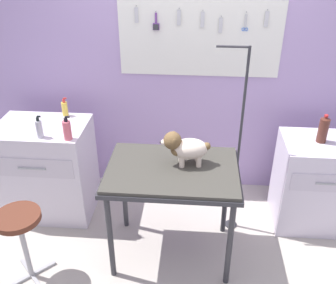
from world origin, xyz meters
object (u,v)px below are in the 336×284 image
at_px(counter_left, 48,169).
at_px(stool, 20,227).
at_px(grooming_arm, 237,153).
at_px(cabinet_right, 316,183).
at_px(detangler_spray, 65,109).
at_px(soda_bottle, 323,129).
at_px(grooming_table, 172,177).
at_px(dog, 185,147).

distance_m(counter_left, stool, 0.85).
distance_m(grooming_arm, cabinet_right, 0.84).
height_order(counter_left, detangler_spray, detangler_spray).
distance_m(grooming_arm, soda_bottle, 0.74).
relative_size(grooming_table, dog, 2.68).
bearing_deg(detangler_spray, soda_bottle, -4.65).
bearing_deg(counter_left, detangler_spray, 54.16).
xyz_separation_m(grooming_table, counter_left, (-1.20, 0.48, -0.31)).
bearing_deg(soda_bottle, grooming_table, -156.98).
xyz_separation_m(grooming_table, dog, (0.09, 0.06, 0.23)).
bearing_deg(grooming_table, dog, 36.18).
bearing_deg(grooming_table, cabinet_right, 22.02).
bearing_deg(cabinet_right, counter_left, -179.32).
distance_m(cabinet_right, soda_bottle, 0.54).
height_order(cabinet_right, stool, cabinet_right).
bearing_deg(soda_bottle, stool, -159.15).
bearing_deg(grooming_arm, stool, -155.57).
height_order(dog, stool, dog).
bearing_deg(counter_left, cabinet_right, 0.68).
bearing_deg(detangler_spray, dog, -29.63).
bearing_deg(dog, soda_bottle, 21.87).
relative_size(dog, cabinet_right, 0.45).
height_order(grooming_table, soda_bottle, soda_bottle).
bearing_deg(dog, stool, -160.14).
xyz_separation_m(dog, counter_left, (-1.28, 0.42, -0.54)).
relative_size(dog, detangler_spray, 2.15).
xyz_separation_m(dog, stool, (-1.18, -0.43, -0.49)).
distance_m(detangler_spray, soda_bottle, 2.26).
relative_size(counter_left, detangler_spray, 5.18).
bearing_deg(counter_left, grooming_arm, -3.69).
xyz_separation_m(counter_left, cabinet_right, (2.45, 0.03, -0.03)).
relative_size(grooming_table, soda_bottle, 4.06).
bearing_deg(grooming_arm, detangler_spray, 167.89).
xyz_separation_m(grooming_table, grooming_arm, (0.52, 0.37, 0.02)).
distance_m(grooming_arm, stool, 1.79).
height_order(counter_left, stool, counter_left).
bearing_deg(cabinet_right, grooming_table, -157.98).
height_order(stool, detangler_spray, detangler_spray).
relative_size(grooming_arm, stool, 2.68).
bearing_deg(grooming_table, detangler_spray, 145.89).
xyz_separation_m(grooming_arm, dog, (-0.43, -0.31, 0.21)).
distance_m(grooming_table, grooming_arm, 0.63).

